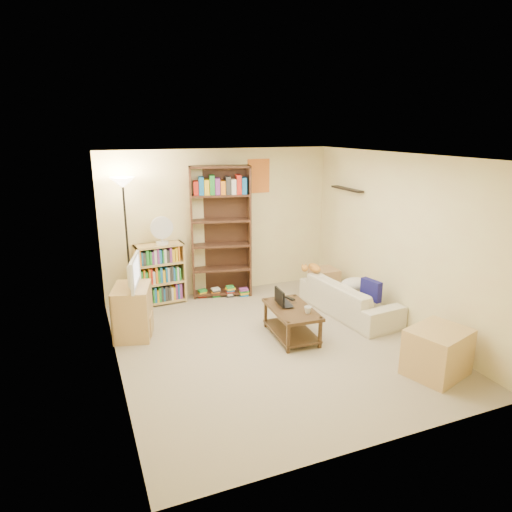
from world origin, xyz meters
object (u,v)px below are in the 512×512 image
object	(u,v)px
mug	(308,310)
tall_bookshelf	(221,229)
sofa	(349,298)
tv_stand	(133,311)
short_bookshelf	(160,274)
desk_fan	(162,230)
side_table	(324,282)
tabby_cat	(313,268)
end_cabinet	(437,352)
television	(130,272)
laptop	(289,303)
floor_lamp	(124,206)
coffee_table	(292,318)

from	to	relation	value
mug	tall_bookshelf	xyz separation A→B (m)	(-0.50, 2.21, 0.70)
sofa	tv_stand	xyz separation A→B (m)	(-3.25, 0.46, 0.10)
sofa	short_bookshelf	xyz separation A→B (m)	(-2.66, 1.54, 0.25)
desk_fan	side_table	size ratio (longest dim) A/B	0.95
tabby_cat	end_cabinet	xyz separation A→B (m)	(0.24, -2.62, -0.31)
tall_bookshelf	television	bearing A→B (deg)	-133.91
tv_stand	desk_fan	distance (m)	1.51
sofa	tall_bookshelf	xyz separation A→B (m)	(-1.60, 1.54, 0.92)
laptop	desk_fan	distance (m)	2.40
mug	television	size ratio (longest dim) A/B	0.18
laptop	tall_bookshelf	size ratio (longest dim) A/B	0.16
mug	tabby_cat	bearing A→B (deg)	58.96
end_cabinet	tv_stand	bearing A→B (deg)	142.86
tv_stand	short_bookshelf	xyz separation A→B (m)	(0.59, 1.08, 0.15)
tv_stand	television	bearing A→B (deg)	-165.03
laptop	tall_bookshelf	bearing A→B (deg)	16.96
tall_bookshelf	short_bookshelf	distance (m)	1.26
sofa	laptop	size ratio (longest dim) A/B	5.03
television	desk_fan	bearing A→B (deg)	-17.10
sofa	tabby_cat	distance (m)	0.80
tabby_cat	tall_bookshelf	size ratio (longest dim) A/B	0.19
desk_fan	floor_lamp	xyz separation A→B (m)	(-0.56, -0.10, 0.45)
short_bookshelf	laptop	bearing A→B (deg)	-55.43
sofa	mug	xyz separation A→B (m)	(-1.10, -0.66, 0.22)
sofa	side_table	xyz separation A→B (m)	(0.03, 0.83, -0.02)
tv_stand	tall_bookshelf	world-z (taller)	tall_bookshelf
mug	tall_bookshelf	distance (m)	2.37
tall_bookshelf	mug	bearing A→B (deg)	-64.30
sofa	tall_bookshelf	size ratio (longest dim) A/B	0.83
coffee_table	short_bookshelf	size ratio (longest dim) A/B	0.99
floor_lamp	desk_fan	bearing A→B (deg)	10.36
laptop	short_bookshelf	xyz separation A→B (m)	(-1.46, 1.82, 0.06)
mug	desk_fan	distance (m)	2.74
short_bookshelf	side_table	distance (m)	2.79
mug	side_table	bearing A→B (deg)	53.08
sofa	mug	bearing A→B (deg)	115.68
tabby_cat	floor_lamp	world-z (taller)	floor_lamp
television	floor_lamp	size ratio (longest dim) A/B	0.35
short_bookshelf	tall_bookshelf	bearing A→B (deg)	-4.20
short_bookshelf	floor_lamp	world-z (taller)	floor_lamp
tv_stand	side_table	distance (m)	3.30
tabby_cat	end_cabinet	size ratio (longest dim) A/B	0.61
laptop	short_bookshelf	bearing A→B (deg)	43.23
television	side_table	world-z (taller)	television
tabby_cat	desk_fan	distance (m)	2.54
sofa	short_bookshelf	bearing A→B (deg)	54.34
mug	tv_stand	bearing A→B (deg)	152.49
sofa	laptop	xyz separation A→B (m)	(-1.19, -0.28, 0.19)
side_table	end_cabinet	xyz separation A→B (m)	(-0.09, -2.79, 0.04)
laptop	floor_lamp	size ratio (longest dim) A/B	0.17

